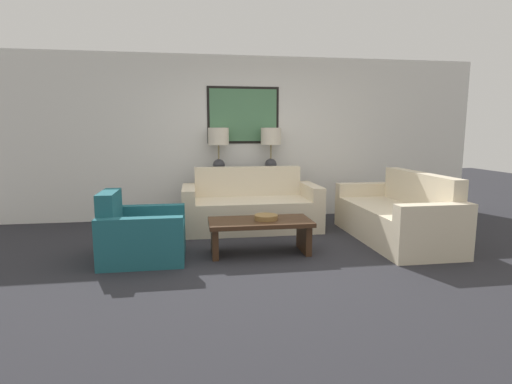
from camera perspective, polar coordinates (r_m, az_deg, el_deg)
The scene contains 10 objects.
ground_plane at distance 4.50m, azimuth 2.14°, elevation -10.04°, with size 20.00×20.00×0.00m, color #28282D.
back_wall at distance 6.71m, azimuth -1.87°, elevation 7.74°, with size 8.07×0.12×2.65m.
console_table at distance 6.53m, azimuth -1.55°, elevation -0.57°, with size 1.33×0.36×0.78m.
table_lamp_left at distance 6.41m, azimuth -5.37°, elevation 7.02°, with size 0.33×0.33×0.71m.
table_lamp_right at distance 6.52m, azimuth 2.15°, elevation 7.08°, with size 0.33×0.33×0.71m.
couch_by_back_wall at distance 5.94m, azimuth -0.77°, elevation -2.36°, with size 1.99×0.91×0.90m.
couch_by_side at distance 5.65m, azimuth 19.46°, elevation -3.44°, with size 0.91×1.99×0.90m.
coffee_table at distance 4.75m, azimuth 0.58°, elevation -5.26°, with size 1.21×0.57×0.41m.
decorative_bowl at distance 4.74m, azimuth 1.44°, elevation -3.62°, with size 0.28×0.28×0.06m.
armchair_near_back_wall at distance 4.74m, azimuth -16.14°, elevation -6.05°, with size 0.90×0.86×0.79m.
Camera 1 is at (-0.82, -4.18, 1.45)m, focal length 28.00 mm.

